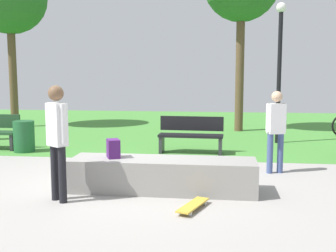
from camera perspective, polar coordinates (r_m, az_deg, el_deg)
ground_plane at (r=7.99m, az=-5.31°, el=-7.40°), size 28.00×28.00×0.00m
grass_lawn at (r=15.76m, az=0.88°, el=-0.07°), size 26.60×12.02×0.01m
concrete_ledge at (r=7.25m, az=-0.69°, el=-6.62°), size 3.14×0.80×0.56m
backpack_on_ledge at (r=7.32m, az=-7.38°, el=-3.03°), size 0.30×0.34×0.32m
skater_performing_trick at (r=6.75m, az=-14.71°, el=-0.98°), size 0.38×0.35×1.82m
skater_watching at (r=8.68m, az=14.35°, el=0.04°), size 0.41×0.29×1.65m
skateboard_by_ledge at (r=6.37m, az=3.38°, el=-10.61°), size 0.46×0.82×0.08m
park_bench_by_oak at (r=10.59m, az=3.13°, el=-1.09°), size 1.62×0.53×0.91m
lamp_post at (r=12.39m, az=14.81°, el=8.84°), size 0.28×0.28×3.93m
trash_bin at (r=11.36m, az=-18.84°, el=-1.33°), size 0.53×0.53×0.79m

